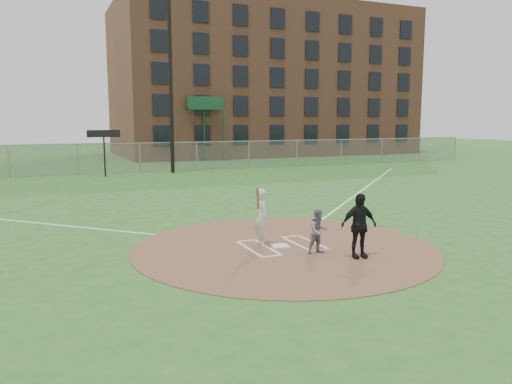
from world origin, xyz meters
name	(u,v)px	position (x,y,z in m)	size (l,w,h in m)	color
ground	(284,247)	(0.00, 0.00, 0.00)	(140.00, 140.00, 0.00)	#2D6322
dirt_circle	(284,247)	(0.00, 0.00, 0.01)	(8.40, 8.40, 0.02)	brown
home_plate	(280,246)	(-0.09, 0.07, 0.04)	(0.46, 0.46, 0.03)	silver
foul_line_first	(363,189)	(9.00, 9.00, 0.01)	(0.10, 24.00, 0.01)	white
catcher	(319,231)	(0.54, -0.95, 0.62)	(0.58, 0.45, 1.19)	slate
umpire	(359,226)	(1.26, -1.72, 0.85)	(0.98, 0.41, 1.67)	black
batters_boxes	(282,245)	(0.00, 0.15, 0.03)	(2.08, 1.88, 0.01)	white
batter_at_plate	(262,217)	(-0.51, 0.38, 0.84)	(0.69, 1.00, 1.78)	silver
outfield_fence	(140,158)	(0.00, 22.00, 1.02)	(56.08, 0.08, 2.03)	slate
brick_warehouse	(261,83)	(16.00, 37.96, 7.50)	(30.00, 17.17, 15.00)	#93563F
light_pole	(170,73)	(2.00, 21.00, 6.61)	(1.20, 0.30, 12.22)	black
scoreboard_sign	(104,139)	(-2.50, 20.20, 2.39)	(2.00, 0.10, 2.93)	black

